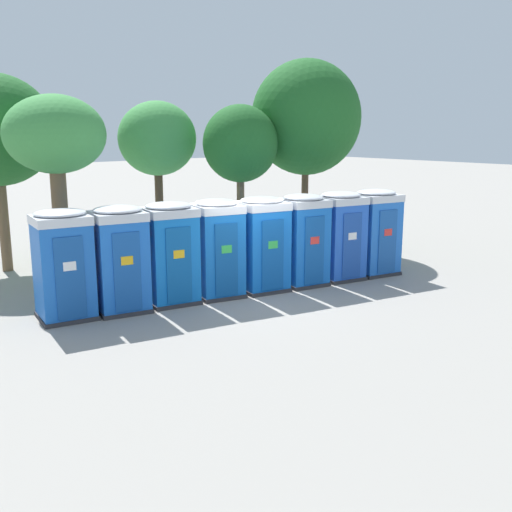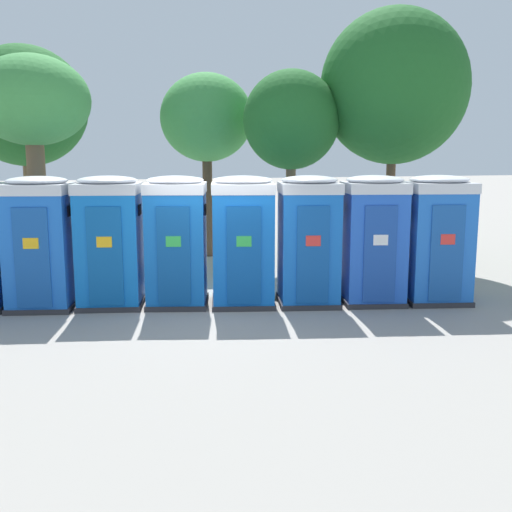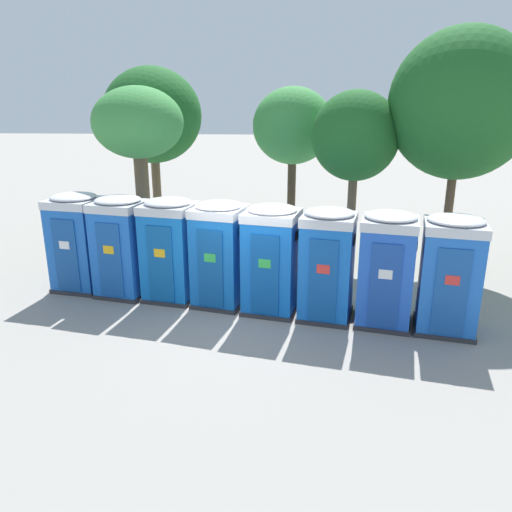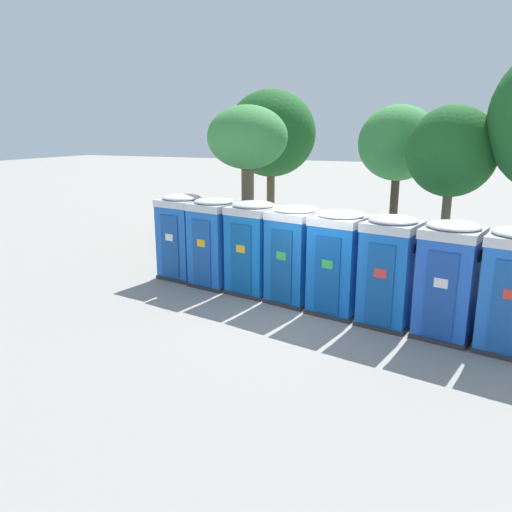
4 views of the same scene
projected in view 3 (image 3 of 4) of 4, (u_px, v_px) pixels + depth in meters
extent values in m
plane|color=gray|center=(242.00, 311.00, 11.80)|extent=(120.00, 120.00, 0.00)
cube|color=#2D2D33|center=(83.00, 286.00, 13.26)|extent=(1.41, 1.39, 0.10)
cube|color=blue|center=(79.00, 246.00, 12.92)|extent=(1.34, 1.32, 2.10)
cube|color=#154A98|center=(66.00, 256.00, 12.41)|extent=(0.64, 0.14, 1.85)
cube|color=white|center=(64.00, 245.00, 12.31)|extent=(0.28, 0.06, 0.20)
cube|color=black|center=(97.00, 220.00, 12.57)|extent=(0.09, 0.36, 0.20)
cube|color=silver|center=(74.00, 203.00, 12.58)|extent=(1.38, 1.36, 0.20)
ellipsoid|color=silver|center=(73.00, 197.00, 12.53)|extent=(1.32, 1.30, 0.18)
cube|color=#2D2D33|center=(126.00, 291.00, 12.87)|extent=(1.43, 1.42, 0.10)
cube|color=blue|center=(122.00, 251.00, 12.54)|extent=(1.36, 1.35, 2.10)
cube|color=#164DA1|center=(110.00, 261.00, 12.03)|extent=(0.62, 0.16, 1.85)
cube|color=yellow|center=(108.00, 250.00, 11.93)|extent=(0.28, 0.07, 0.20)
cube|color=black|center=(141.00, 224.00, 12.16)|extent=(0.10, 0.36, 0.20)
cube|color=silver|center=(118.00, 206.00, 12.19)|extent=(1.40, 1.39, 0.20)
ellipsoid|color=silver|center=(118.00, 200.00, 12.15)|extent=(1.33, 1.33, 0.18)
cube|color=#2D2D33|center=(173.00, 295.00, 12.61)|extent=(1.43, 1.41, 0.10)
cube|color=blue|center=(171.00, 254.00, 12.28)|extent=(1.36, 1.34, 2.10)
cube|color=#0D529E|center=(160.00, 264.00, 11.77)|extent=(0.63, 0.15, 1.85)
cube|color=yellow|center=(159.00, 253.00, 11.67)|extent=(0.28, 0.06, 0.20)
cube|color=black|center=(192.00, 227.00, 11.91)|extent=(0.09, 0.36, 0.20)
cube|color=silver|center=(168.00, 208.00, 11.93)|extent=(1.40, 1.38, 0.20)
ellipsoid|color=silver|center=(168.00, 202.00, 11.89)|extent=(1.34, 1.32, 0.18)
cube|color=#2D2D33|center=(221.00, 301.00, 12.27)|extent=(1.41, 1.44, 0.10)
cube|color=blue|center=(220.00, 259.00, 11.93)|extent=(1.35, 1.37, 2.10)
cube|color=#0E4A94|center=(210.00, 269.00, 11.42)|extent=(0.60, 0.17, 1.85)
cube|color=green|center=(210.00, 258.00, 11.32)|extent=(0.27, 0.07, 0.20)
cube|color=black|center=(242.00, 231.00, 11.55)|extent=(0.11, 0.36, 0.20)
cube|color=silver|center=(219.00, 212.00, 11.59)|extent=(1.39, 1.41, 0.20)
ellipsoid|color=silver|center=(219.00, 205.00, 11.54)|extent=(1.32, 1.34, 0.18)
cube|color=#2D2D33|center=(271.00, 308.00, 11.87)|extent=(1.45, 1.43, 0.10)
cube|color=blue|center=(271.00, 264.00, 11.54)|extent=(1.38, 1.36, 2.10)
cube|color=#0D4C9E|center=(265.00, 275.00, 11.03)|extent=(0.63, 0.16, 1.85)
cube|color=green|center=(265.00, 264.00, 10.93)|extent=(0.28, 0.07, 0.20)
cube|color=black|center=(297.00, 235.00, 11.16)|extent=(0.10, 0.36, 0.20)
cube|color=silver|center=(272.00, 215.00, 11.19)|extent=(1.42, 1.40, 0.20)
ellipsoid|color=silver|center=(272.00, 209.00, 11.15)|extent=(1.35, 1.33, 0.18)
cube|color=#2D2D33|center=(325.00, 314.00, 11.52)|extent=(1.39, 1.41, 0.10)
cube|color=blue|center=(327.00, 269.00, 11.19)|extent=(1.32, 1.35, 2.10)
cube|color=#104C9E|center=(323.00, 281.00, 10.67)|extent=(0.60, 0.16, 1.85)
cube|color=red|center=(323.00, 269.00, 10.57)|extent=(0.28, 0.07, 0.20)
cube|color=black|center=(355.00, 240.00, 10.81)|extent=(0.10, 0.36, 0.20)
cube|color=silver|center=(329.00, 219.00, 10.84)|extent=(1.36, 1.39, 0.20)
ellipsoid|color=silver|center=(330.00, 213.00, 10.79)|extent=(1.30, 1.32, 0.18)
cube|color=#2D2D33|center=(382.00, 320.00, 11.20)|extent=(1.42, 1.43, 0.10)
cube|color=blue|center=(386.00, 274.00, 10.87)|extent=(1.35, 1.36, 2.10)
cube|color=#1A46A1|center=(384.00, 287.00, 10.36)|extent=(0.61, 0.16, 1.85)
cube|color=white|center=(385.00, 275.00, 10.26)|extent=(0.28, 0.07, 0.20)
cube|color=black|center=(417.00, 244.00, 10.49)|extent=(0.10, 0.36, 0.20)
cube|color=silver|center=(390.00, 223.00, 10.52)|extent=(1.39, 1.40, 0.20)
ellipsoid|color=silver|center=(391.00, 216.00, 10.48)|extent=(1.32, 1.33, 0.18)
cube|color=#2D2D33|center=(443.00, 327.00, 10.87)|extent=(1.45, 1.43, 0.10)
cube|color=blue|center=(449.00, 280.00, 10.54)|extent=(1.38, 1.36, 2.10)
cube|color=#1950A2|center=(451.00, 293.00, 10.03)|extent=(0.64, 0.16, 1.85)
cube|color=red|center=(453.00, 280.00, 9.93)|extent=(0.28, 0.07, 0.20)
cube|color=black|center=(484.00, 249.00, 10.16)|extent=(0.10, 0.36, 0.20)
cube|color=silver|center=(456.00, 227.00, 10.19)|extent=(1.43, 1.40, 0.20)
ellipsoid|color=silver|center=(456.00, 220.00, 10.15)|extent=(1.36, 1.33, 0.18)
cylinder|color=brown|center=(448.00, 211.00, 14.08)|extent=(0.24, 0.24, 3.57)
ellipsoid|color=#1E5B23|center=(461.00, 104.00, 13.22)|extent=(3.80, 3.80, 3.96)
cylinder|color=#4C3826|center=(291.00, 196.00, 16.89)|extent=(0.28, 0.28, 3.28)
ellipsoid|color=#3D8C42|center=(293.00, 126.00, 16.19)|extent=(2.61, 2.61, 2.47)
cylinder|color=brown|center=(157.00, 189.00, 18.14)|extent=(0.31, 0.31, 3.34)
ellipsoid|color=#1E5B23|center=(152.00, 115.00, 17.36)|extent=(3.41, 3.41, 3.28)
cylinder|color=brown|center=(144.00, 203.00, 15.01)|extent=(0.41, 0.41, 3.59)
ellipsoid|color=#3D8C42|center=(138.00, 122.00, 14.29)|extent=(2.61, 2.61, 2.04)
cylinder|color=brown|center=(351.00, 214.00, 14.67)|extent=(0.25, 0.25, 3.11)
ellipsoid|color=#1E5B23|center=(356.00, 136.00, 13.99)|extent=(2.45, 2.45, 2.52)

